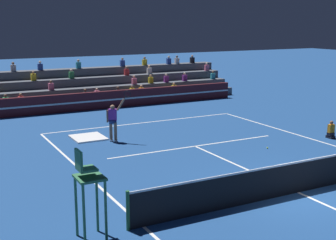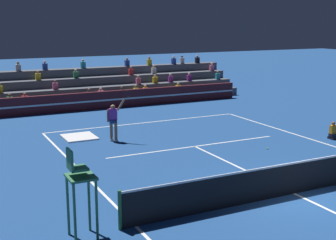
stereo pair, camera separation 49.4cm
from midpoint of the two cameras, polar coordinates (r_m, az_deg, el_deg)
ground_plane at (r=15.78m, az=14.68°, el=-8.54°), size 120.00×120.00×0.00m
court_lines at (r=15.78m, az=14.68°, el=-8.53°), size 11.10×23.90×0.01m
tennis_net at (r=15.60m, az=14.79°, el=-6.67°), size 12.00×0.10×1.10m
sponsor_banner_wall at (r=29.87m, az=-7.59°, el=2.49°), size 18.00×0.26×1.10m
bleacher_stand at (r=32.78m, az=-9.54°, el=3.78°), size 20.03×3.80×2.83m
umpire_chair at (r=11.83m, az=-10.92°, el=-6.53°), size 0.76×0.84×2.67m
ball_kid_courtside at (r=23.24m, az=18.67°, el=-1.32°), size 0.30×0.36×0.84m
tennis_player at (r=21.45m, az=-7.34°, el=-0.06°), size 1.05×0.68×2.42m
tennis_ball at (r=20.70m, az=11.35°, el=-3.35°), size 0.07×0.07×0.07m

